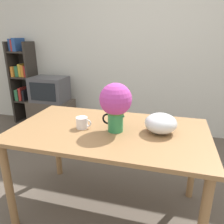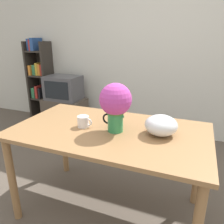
{
  "view_description": "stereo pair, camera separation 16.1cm",
  "coord_description": "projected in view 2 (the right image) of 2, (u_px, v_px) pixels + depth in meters",
  "views": [
    {
      "loc": [
        0.36,
        -1.37,
        1.45
      ],
      "look_at": [
        -0.05,
        0.1,
        0.92
      ],
      "focal_mm": 35.0,
      "sensor_mm": 36.0,
      "label": 1
    },
    {
      "loc": [
        0.52,
        -1.32,
        1.45
      ],
      "look_at": [
        -0.05,
        0.1,
        0.92
      ],
      "focal_mm": 35.0,
      "sensor_mm": 36.0,
      "label": 2
    }
  ],
  "objects": [
    {
      "name": "ground_plane",
      "position": [
        113.0,
        221.0,
        1.82
      ],
      "size": [
        12.0,
        12.0,
        0.0
      ],
      "primitive_type": "plane",
      "color": "brown"
    },
    {
      "name": "tv_set",
      "position": [
        63.0,
        88.0,
        3.51
      ],
      "size": [
        0.54,
        0.4,
        0.38
      ],
      "color": "#4C4C51",
      "rests_on": "tv_stand"
    },
    {
      "name": "table",
      "position": [
        110.0,
        141.0,
        1.72
      ],
      "size": [
        1.5,
        0.86,
        0.77
      ],
      "color": "olive",
      "rests_on": "ground_plane"
    },
    {
      "name": "tv_stand",
      "position": [
        65.0,
        113.0,
        3.65
      ],
      "size": [
        0.68,
        0.41,
        0.48
      ],
      "color": "#4C4238",
      "rests_on": "ground_plane"
    },
    {
      "name": "white_bowl",
      "position": [
        161.0,
        125.0,
        1.57
      ],
      "size": [
        0.24,
        0.24,
        0.15
      ],
      "color": "silver",
      "rests_on": "table"
    },
    {
      "name": "bookshelf",
      "position": [
        40.0,
        77.0,
        3.88
      ],
      "size": [
        0.39,
        0.3,
        1.43
      ],
      "color": "#2D2823",
      "rests_on": "ground_plane"
    },
    {
      "name": "coffee_mug",
      "position": [
        83.0,
        121.0,
        1.72
      ],
      "size": [
        0.12,
        0.09,
        0.09
      ],
      "color": "white",
      "rests_on": "table"
    },
    {
      "name": "wall_back",
      "position": [
        163.0,
        48.0,
        3.12
      ],
      "size": [
        8.0,
        0.05,
        2.6
      ],
      "color": "silver",
      "rests_on": "ground_plane"
    },
    {
      "name": "flower_vase",
      "position": [
        115.0,
        103.0,
        1.58
      ],
      "size": [
        0.24,
        0.24,
        0.37
      ],
      "color": "#2D844C",
      "rests_on": "table"
    }
  ]
}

